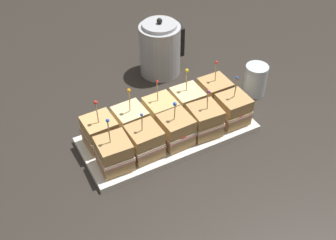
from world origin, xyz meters
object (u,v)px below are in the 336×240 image
sandwich_front_far_left (114,154)px  kettle_steel (160,49)px  sandwich_front_right (205,121)px  serving_platter (168,134)px  sandwich_back_right (188,102)px  sandwich_back_far_left (100,132)px  sandwich_front_center (176,130)px  sandwich_back_left (130,121)px  sandwich_back_far_right (215,93)px  sandwich_back_center (161,112)px  sandwich_front_left (145,142)px  drinking_glass (255,80)px  sandwich_front_far_right (233,110)px

sandwich_front_far_left → kettle_steel: 0.51m
sandwich_front_right → serving_platter: bearing=151.8°
sandwich_back_right → kettle_steel: kettle_steel is taller
sandwich_back_far_left → kettle_steel: bearing=38.7°
sandwich_front_center → sandwich_back_left: (-0.10, 0.10, -0.00)m
sandwich_front_center → sandwich_back_left: size_ratio=0.90×
sandwich_back_far_right → sandwich_back_center: bearing=180.0°
sandwich_front_left → sandwich_back_far_left: size_ratio=0.90×
sandwich_back_far_left → drinking_glass: sandwich_back_far_left is taller
sandwich_back_far_right → kettle_steel: (-0.05, 0.28, 0.03)m
sandwich_front_right → sandwich_back_center: 0.14m
sandwich_front_center → drinking_glass: bearing=15.2°
serving_platter → sandwich_back_left: sandwich_back_left is taller
sandwich_front_center → sandwich_back_far_right: sandwich_back_far_right is taller
sandwich_front_right → sandwich_back_right: size_ratio=0.95×
sandwich_front_far_right → sandwich_back_center: 0.22m
sandwich_front_right → sandwich_back_far_right: 0.14m
sandwich_front_far_left → sandwich_back_right: 0.31m
sandwich_front_left → sandwich_back_far_left: bearing=135.2°
sandwich_front_center → sandwich_back_far_right: (0.20, 0.10, -0.00)m
sandwich_front_center → sandwich_back_center: size_ratio=0.95×
sandwich_front_right → sandwich_front_far_right: bearing=0.9°
serving_platter → sandwich_back_far_right: sandwich_back_far_right is taller
sandwich_front_right → sandwich_front_far_right: sandwich_front_far_right is taller
sandwich_front_left → drinking_glass: (0.47, 0.10, -0.01)m
sandwich_back_center → sandwich_back_far_right: 0.20m
sandwich_back_far_left → sandwich_back_right: 0.30m
sandwich_front_right → drinking_glass: 0.29m
sandwich_front_far_right → sandwich_back_far_left: (-0.40, 0.10, 0.00)m
sandwich_front_right → drinking_glass: sandwich_front_right is taller
sandwich_front_far_left → sandwich_back_center: (0.20, 0.10, -0.00)m
sandwich_front_center → sandwich_front_far_right: bearing=-0.6°
sandwich_back_center → drinking_glass: sandwich_back_center is taller
sandwich_front_left → drinking_glass: bearing=12.0°
sandwich_front_right → sandwich_back_center: size_ratio=0.98×
sandwich_front_far_left → sandwich_front_far_right: size_ratio=1.04×
sandwich_front_far_right → sandwich_front_center: bearing=179.4°
sandwich_front_right → kettle_steel: kettle_steel is taller
sandwich_front_left → kettle_steel: (0.25, 0.37, 0.03)m
drinking_glass → sandwich_front_right: bearing=-159.0°
sandwich_back_left → sandwich_back_center: (0.10, -0.01, -0.00)m
sandwich_front_center → sandwich_back_far_left: bearing=154.0°
sandwich_front_left → sandwich_front_right: sandwich_front_right is taller
sandwich_front_right → drinking_glass: size_ratio=1.44×
sandwich_front_right → sandwich_front_far_right: size_ratio=0.95×
sandwich_back_far_left → sandwich_back_left: sandwich_back_left is taller
sandwich_front_left → kettle_steel: kettle_steel is taller
sandwich_back_center → sandwich_back_far_left: bearing=179.5°
sandwich_front_right → kettle_steel: bearing=83.0°
sandwich_back_far_right → serving_platter: bearing=-166.6°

